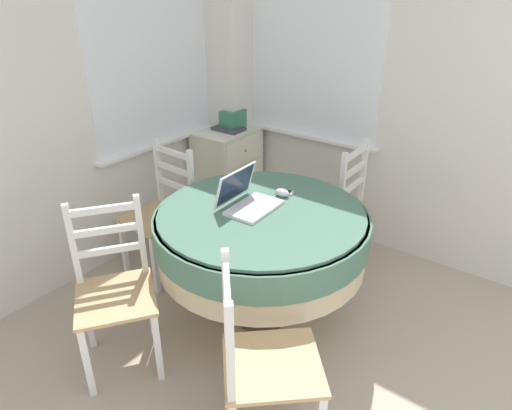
% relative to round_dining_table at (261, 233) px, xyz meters
% --- Properties ---
extents(corner_room_shell, '(4.41, 5.06, 2.55)m').
position_rel_round_dining_table_xyz_m(corner_room_shell, '(0.36, 0.10, 0.70)').
color(corner_room_shell, silver).
rests_on(corner_room_shell, ground_plane).
extents(round_dining_table, '(1.22, 1.22, 0.72)m').
position_rel_round_dining_table_xyz_m(round_dining_table, '(0.00, 0.00, 0.00)').
color(round_dining_table, '#4C3D2D').
rests_on(round_dining_table, ground_plane).
extents(laptop, '(0.34, 0.28, 0.22)m').
position_rel_round_dining_table_xyz_m(laptop, '(-0.01, 0.09, 0.19)').
color(laptop, white).
rests_on(laptop, round_dining_table).
extents(computer_mouse, '(0.06, 0.09, 0.05)m').
position_rel_round_dining_table_xyz_m(computer_mouse, '(0.23, 0.02, 0.17)').
color(computer_mouse, silver).
rests_on(computer_mouse, round_dining_table).
extents(cell_phone, '(0.08, 0.12, 0.01)m').
position_rel_round_dining_table_xyz_m(cell_phone, '(0.28, 0.03, 0.15)').
color(cell_phone, '#B2B7BC').
rests_on(cell_phone, round_dining_table).
extents(dining_chair_near_back_window, '(0.43, 0.42, 0.90)m').
position_rel_round_dining_table_xyz_m(dining_chair_near_back_window, '(0.00, 0.84, -0.14)').
color(dining_chair_near_back_window, tan).
rests_on(dining_chair_near_back_window, ground_plane).
extents(dining_chair_near_right_window, '(0.40, 0.42, 0.90)m').
position_rel_round_dining_table_xyz_m(dining_chair_near_right_window, '(0.85, -0.02, -0.14)').
color(dining_chair_near_right_window, tan).
rests_on(dining_chair_near_right_window, ground_plane).
extents(dining_chair_camera_near, '(0.57, 0.57, 0.90)m').
position_rel_round_dining_table_xyz_m(dining_chair_camera_near, '(-0.69, -0.50, -0.14)').
color(dining_chair_camera_near, tan).
rests_on(dining_chair_camera_near, ground_plane).
extents(dining_chair_left_flank, '(0.56, 0.56, 0.90)m').
position_rel_round_dining_table_xyz_m(dining_chair_left_flank, '(-0.74, 0.40, -0.14)').
color(dining_chair_left_flank, tan).
rests_on(dining_chair_left_flank, ground_plane).
extents(corner_cabinet, '(0.55, 0.40, 0.78)m').
position_rel_round_dining_table_xyz_m(corner_cabinet, '(0.93, 1.03, -0.19)').
color(corner_cabinet, silver).
rests_on(corner_cabinet, ground_plane).
extents(storage_box, '(0.19, 0.14, 0.15)m').
position_rel_round_dining_table_xyz_m(storage_box, '(1.00, 1.02, 0.27)').
color(storage_box, '#387A5B').
rests_on(storage_box, corner_cabinet).
extents(book_on_cabinet, '(0.17, 0.24, 0.02)m').
position_rel_round_dining_table_xyz_m(book_on_cabinet, '(0.92, 1.00, 0.21)').
color(book_on_cabinet, '#3F3F44').
rests_on(book_on_cabinet, corner_cabinet).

